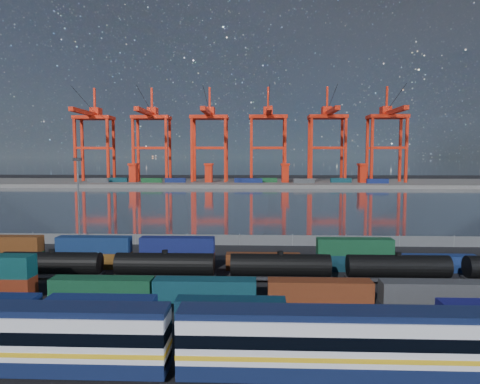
{
  "coord_description": "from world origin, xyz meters",
  "views": [
    {
      "loc": [
        3.14,
        -52.01,
        16.68
      ],
      "look_at": [
        0.0,
        30.0,
        10.0
      ],
      "focal_mm": 32.0,
      "sensor_mm": 36.0,
      "label": 1
    }
  ],
  "objects": [
    {
      "name": "ground",
      "position": [
        0.0,
        0.0,
        0.0
      ],
      "size": [
        700.0,
        700.0,
        0.0
      ],
      "primitive_type": "plane",
      "color": "black",
      "rests_on": "ground"
    },
    {
      "name": "harbor_water",
      "position": [
        0.0,
        105.0,
        0.01
      ],
      "size": [
        700.0,
        700.0,
        0.0
      ],
      "primitive_type": "plane",
      "color": "#28303A",
      "rests_on": "ground"
    },
    {
      "name": "far_quay",
      "position": [
        0.0,
        210.0,
        1.0
      ],
      "size": [
        700.0,
        70.0,
        2.0
      ],
      "primitive_type": "cube",
      "color": "#514F4C",
      "rests_on": "ground"
    },
    {
      "name": "distant_mountains",
      "position": [
        63.02,
        1600.0,
        220.29
      ],
      "size": [
        2470.0,
        1100.0,
        520.0
      ],
      "color": "#1E2630",
      "rests_on": "ground"
    },
    {
      "name": "passenger_train",
      "position": [
        -16.14,
        -20.73,
        2.68
      ],
      "size": [
        77.2,
        3.11,
        5.34
      ],
      "color": "silver",
      "rests_on": "ground"
    },
    {
      "name": "container_row_south",
      "position": [
        -19.2,
        -9.86,
        1.9
      ],
      "size": [
        139.08,
        2.26,
        4.83
      ],
      "color": "#464A4C",
      "rests_on": "ground"
    },
    {
      "name": "container_row_mid",
      "position": [
        -5.07,
        -3.57,
        1.51
      ],
      "size": [
        141.18,
        2.42,
        5.16
      ],
      "color": "#484B4E",
      "rests_on": "ground"
    },
    {
      "name": "container_row_north",
      "position": [
        -3.49,
        10.62,
        1.99
      ],
      "size": [
        140.3,
        2.24,
        4.78
      ],
      "color": "navy",
      "rests_on": "ground"
    },
    {
      "name": "tanker_string",
      "position": [
        -1.38,
        4.16,
        2.12
      ],
      "size": [
        91.23,
        2.95,
        4.22
      ],
      "color": "black",
      "rests_on": "ground"
    },
    {
      "name": "waterfront_fence",
      "position": [
        -0.0,
        28.0,
        1.0
      ],
      "size": [
        160.12,
        0.12,
        2.2
      ],
      "color": "#595B5E",
      "rests_on": "ground"
    },
    {
      "name": "yard_light_mast",
      "position": [
        -30.0,
        26.0,
        9.3
      ],
      "size": [
        1.6,
        0.4,
        16.6
      ],
      "color": "slate",
      "rests_on": "ground"
    },
    {
      "name": "gantry_cranes",
      "position": [
        -7.5,
        203.45,
        35.8
      ],
      "size": [
        197.46,
        43.13,
        58.4
      ],
      "color": "red",
      "rests_on": "ground"
    },
    {
      "name": "quay_containers",
      "position": [
        -11.0,
        195.46,
        3.3
      ],
      "size": [
        172.58,
        10.99,
        2.6
      ],
      "color": "navy",
      "rests_on": "far_quay"
    },
    {
      "name": "straddle_carriers",
      "position": [
        -2.5,
        200.0,
        7.82
      ],
      "size": [
        140.0,
        7.0,
        11.1
      ],
      "color": "red",
      "rests_on": "far_quay"
    }
  ]
}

